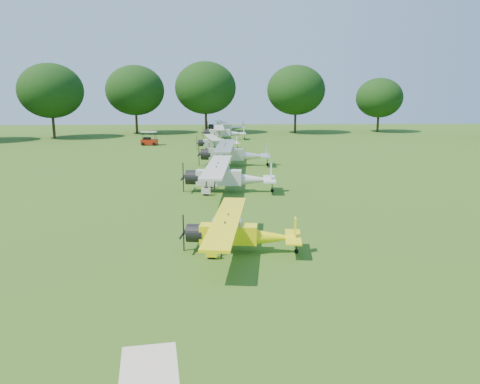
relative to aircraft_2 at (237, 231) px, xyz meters
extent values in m
plane|color=#285A16|center=(-1.33, 8.69, -1.05)|extent=(160.00, 160.00, 0.00)
cylinder|color=black|center=(29.00, 66.74, 0.80)|extent=(0.44, 0.44, 3.70)
ellipsoid|color=black|center=(29.00, 66.74, 5.32)|extent=(8.63, 8.63, 7.34)
cylinder|color=black|center=(12.95, 64.90, 1.21)|extent=(0.44, 0.44, 4.51)
ellipsoid|color=black|center=(12.95, 64.90, 6.72)|extent=(10.52, 10.52, 8.94)
cylinder|color=black|center=(-3.45, 65.43, 1.32)|extent=(0.44, 0.44, 4.74)
ellipsoid|color=black|center=(-3.45, 65.43, 7.11)|extent=(11.05, 11.05, 9.39)
cylinder|color=black|center=(-16.08, 65.23, 1.20)|extent=(0.44, 0.44, 4.49)
ellipsoid|color=black|center=(-16.08, 65.23, 6.68)|extent=(10.47, 10.47, 8.90)
cylinder|color=black|center=(-28.22, 57.19, 1.17)|extent=(0.44, 0.44, 4.44)
ellipsoid|color=black|center=(-28.22, 57.19, 6.60)|extent=(10.36, 10.36, 8.80)
cube|color=#FFF40A|center=(-0.42, 0.05, -0.15)|extent=(2.81, 1.13, 0.90)
cone|color=#FFF40A|center=(1.86, -0.22, -0.28)|extent=(2.46, 1.04, 0.77)
cube|color=#8CA5B2|center=(-0.51, 0.06, 0.32)|extent=(1.45, 0.94, 0.47)
cylinder|color=black|center=(-2.03, 0.24, -0.15)|extent=(0.87, 0.97, 0.89)
cube|color=black|center=(-2.58, 0.31, -0.15)|extent=(0.06, 0.11, 1.79)
cube|color=#FFF40A|center=(-0.51, 0.06, 0.53)|extent=(2.29, 9.12, 0.12)
cube|color=#FFF40A|center=(2.71, -0.32, 0.15)|extent=(0.14, 0.48, 1.11)
cube|color=#FFF40A|center=(2.63, -0.31, -0.24)|extent=(1.00, 2.46, 0.08)
cylinder|color=black|center=(-1.23, -0.93, -0.79)|extent=(0.52, 0.20, 0.51)
cylinder|color=black|center=(-0.97, 1.19, -0.79)|extent=(0.52, 0.20, 0.51)
cylinder|color=black|center=(2.80, -0.33, -0.94)|extent=(0.21, 0.09, 0.20)
cube|color=silver|center=(-0.93, 13.77, 0.08)|extent=(3.50, 1.28, 1.13)
cone|color=silver|center=(1.96, 13.55, -0.08)|extent=(3.07, 1.19, 0.96)
cube|color=#8CA5B2|center=(-1.03, 13.78, 0.67)|extent=(1.79, 1.11, 0.59)
cylinder|color=black|center=(-2.96, 13.93, 0.08)|extent=(1.05, 1.18, 1.11)
cube|color=black|center=(-3.65, 13.98, 0.08)|extent=(0.07, 0.13, 2.25)
cube|color=silver|center=(-1.03, 13.78, 0.94)|extent=(2.42, 11.45, 0.15)
cube|color=silver|center=(3.03, 13.47, 0.45)|extent=(0.15, 0.60, 1.39)
cube|color=silver|center=(2.92, 13.48, -0.03)|extent=(1.14, 3.06, 0.10)
cylinder|color=black|center=(-1.88, 12.50, -0.73)|extent=(0.65, 0.22, 0.64)
cylinder|color=black|center=(-1.68, 15.17, -0.73)|extent=(0.65, 0.22, 0.64)
cylinder|color=black|center=(3.13, 13.46, -0.92)|extent=(0.26, 0.11, 0.26)
cube|color=white|center=(-0.19, 26.75, 0.13)|extent=(3.64, 1.30, 1.17)
cone|color=white|center=(2.82, 26.55, -0.04)|extent=(3.19, 1.22, 1.01)
cube|color=#8CA5B2|center=(-0.30, 26.76, 0.74)|extent=(1.85, 1.15, 0.61)
cylinder|color=black|center=(-2.31, 26.90, 0.13)|extent=(1.08, 1.23, 1.16)
cube|color=black|center=(-3.03, 26.95, 0.13)|extent=(0.08, 0.14, 2.35)
cube|color=white|center=(-0.30, 26.76, 1.02)|extent=(2.42, 11.93, 0.16)
cube|color=white|center=(3.93, 26.48, 0.52)|extent=(0.15, 0.62, 1.45)
cube|color=white|center=(3.82, 26.48, 0.02)|extent=(1.16, 3.19, 0.10)
cylinder|color=black|center=(-1.18, 25.42, -0.71)|extent=(0.68, 0.22, 0.67)
cylinder|color=black|center=(-0.99, 28.21, -0.71)|extent=(0.68, 0.22, 0.67)
cylinder|color=black|center=(4.05, 26.47, -0.91)|extent=(0.27, 0.11, 0.27)
cube|color=silver|center=(-1.75, 40.71, -0.15)|extent=(2.83, 1.22, 0.90)
cone|color=silver|center=(0.54, 41.05, -0.28)|extent=(2.49, 1.12, 0.77)
cube|color=#8CA5B2|center=(-1.84, 40.69, 0.32)|extent=(1.47, 0.99, 0.47)
cylinder|color=black|center=(-3.36, 40.46, -0.15)|extent=(0.90, 1.00, 0.89)
cube|color=black|center=(-3.91, 40.38, -0.15)|extent=(0.07, 0.11, 1.80)
cube|color=silver|center=(-1.84, 40.69, 0.54)|extent=(2.60, 9.17, 0.12)
cube|color=silver|center=(1.38, 41.18, 0.15)|extent=(0.16, 0.48, 1.11)
cube|color=silver|center=(1.30, 41.17, -0.23)|extent=(1.08, 2.48, 0.08)
cylinder|color=black|center=(-2.27, 39.54, -0.79)|extent=(0.53, 0.21, 0.51)
cylinder|color=black|center=(-2.59, 41.66, -0.79)|extent=(0.53, 0.21, 0.51)
cylinder|color=black|center=(1.47, 41.20, -0.94)|extent=(0.21, 0.10, 0.21)
cube|color=silver|center=(-0.94, 53.60, 0.04)|extent=(3.34, 1.04, 1.09)
cone|color=silver|center=(1.86, 53.64, -0.11)|extent=(2.92, 0.98, 0.94)
cube|color=#8CA5B2|center=(-1.05, 53.59, 0.62)|extent=(1.68, 0.98, 0.57)
cylinder|color=black|center=(-2.92, 53.57, 0.04)|extent=(0.95, 1.09, 1.08)
cube|color=black|center=(-3.59, 53.56, 0.04)|extent=(0.06, 0.13, 2.18)
cube|color=silver|center=(-1.05, 53.59, 0.88)|extent=(1.67, 11.04, 0.15)
cube|color=silver|center=(2.90, 53.65, 0.41)|extent=(0.11, 0.57, 1.35)
cube|color=silver|center=(2.80, 53.65, -0.06)|extent=(0.93, 2.92, 0.09)
cylinder|color=black|center=(-1.75, 52.28, -0.73)|extent=(0.63, 0.18, 0.62)
cylinder|color=black|center=(-1.79, 54.88, -0.73)|extent=(0.63, 0.18, 0.62)
cylinder|color=black|center=(3.01, 53.65, -0.92)|extent=(0.25, 0.09, 0.25)
cube|color=white|center=(-0.48, 65.45, 0.07)|extent=(3.53, 1.55, 1.12)
cone|color=white|center=(2.36, 65.91, -0.09)|extent=(3.10, 1.43, 0.96)
cube|color=#8CA5B2|center=(-0.59, 65.43, 0.66)|extent=(1.84, 1.24, 0.59)
cylinder|color=black|center=(-2.48, 65.12, 0.07)|extent=(1.13, 1.25, 1.11)
cube|color=black|center=(-3.16, 65.01, 0.07)|extent=(0.08, 0.14, 2.24)
cube|color=white|center=(-0.59, 65.43, 0.92)|extent=(3.36, 11.39, 0.15)
cube|color=white|center=(3.41, 66.09, 0.44)|extent=(0.20, 0.60, 1.38)
cube|color=white|center=(3.30, 66.07, -0.03)|extent=(1.38, 3.09, 0.10)
cylinder|color=black|center=(-1.11, 64.00, -0.73)|extent=(0.66, 0.27, 0.64)
cylinder|color=black|center=(-1.54, 66.62, -0.73)|extent=(0.66, 0.27, 0.64)
cylinder|color=black|center=(3.51, 66.11, -0.92)|extent=(0.27, 0.13, 0.26)
cube|color=#A41F0B|center=(-10.99, 46.03, -0.58)|extent=(2.37, 1.40, 0.73)
cube|color=black|center=(-11.30, 46.05, -0.16)|extent=(1.01, 1.20, 0.47)
cube|color=silver|center=(-10.99, 46.03, 0.85)|extent=(2.27, 1.50, 0.08)
cylinder|color=black|center=(-11.81, 45.44, -0.82)|extent=(0.47, 0.18, 0.46)
cylinder|color=black|center=(-11.73, 46.73, -0.82)|extent=(0.47, 0.18, 0.46)
cylinder|color=black|center=(-10.25, 45.33, -0.82)|extent=(0.47, 0.18, 0.46)
cylinder|color=black|center=(-10.17, 46.62, -0.82)|extent=(0.47, 0.18, 0.46)
camera|label=1|loc=(-0.75, -21.33, 6.51)|focal=35.00mm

